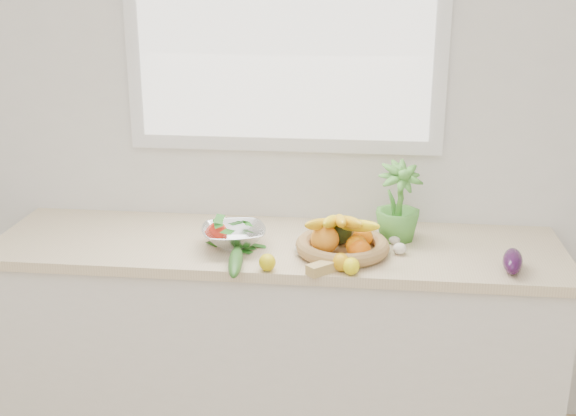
# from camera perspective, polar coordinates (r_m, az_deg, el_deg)

# --- Properties ---
(back_wall) EXTENTS (4.50, 0.02, 2.70)m
(back_wall) POSITION_cam_1_polar(r_m,az_deg,el_deg) (3.01, -0.27, 7.39)
(back_wall) COLOR white
(back_wall) RESTS_ON ground
(counter_cabinet) EXTENTS (2.20, 0.58, 0.86)m
(counter_cabinet) POSITION_cam_1_polar(r_m,az_deg,el_deg) (3.05, -0.91, -10.94)
(counter_cabinet) COLOR silver
(counter_cabinet) RESTS_ON ground
(countertop) EXTENTS (2.24, 0.62, 0.04)m
(countertop) POSITION_cam_1_polar(r_m,az_deg,el_deg) (2.86, -0.95, -3.07)
(countertop) COLOR beige
(countertop) RESTS_ON counter_cabinet
(window_frame) EXTENTS (1.30, 0.03, 1.10)m
(window_frame) POSITION_cam_1_polar(r_m,az_deg,el_deg) (2.95, -0.31, 14.99)
(window_frame) COLOR white
(window_frame) RESTS_ON back_wall
(window_pane) EXTENTS (1.18, 0.01, 0.98)m
(window_pane) POSITION_cam_1_polar(r_m,az_deg,el_deg) (2.93, -0.36, 14.97)
(window_pane) COLOR white
(window_pane) RESTS_ON window_frame
(orange_loose) EXTENTS (0.11, 0.11, 0.09)m
(orange_loose) POSITION_cam_1_polar(r_m,az_deg,el_deg) (2.66, 5.68, -3.41)
(orange_loose) COLOR #E46107
(orange_loose) RESTS_ON countertop
(lemon_a) EXTENTS (0.08, 0.09, 0.06)m
(lemon_a) POSITION_cam_1_polar(r_m,az_deg,el_deg) (2.58, -1.65, -4.31)
(lemon_a) COLOR #DAC30B
(lemon_a) RESTS_ON countertop
(lemon_b) EXTENTS (0.06, 0.08, 0.06)m
(lemon_b) POSITION_cam_1_polar(r_m,az_deg,el_deg) (2.56, 5.01, -4.60)
(lemon_b) COLOR #FDEA0D
(lemon_b) RESTS_ON countertop
(lemon_c) EXTENTS (0.08, 0.09, 0.06)m
(lemon_c) POSITION_cam_1_polar(r_m,az_deg,el_deg) (2.59, 4.20, -4.29)
(lemon_c) COLOR #D9990B
(lemon_c) RESTS_ON countertop
(apple) EXTENTS (0.08, 0.08, 0.08)m
(apple) POSITION_cam_1_polar(r_m,az_deg,el_deg) (2.86, -5.62, -1.88)
(apple) COLOR red
(apple) RESTS_ON countertop
(ginger) EXTENTS (0.12, 0.12, 0.04)m
(ginger) POSITION_cam_1_polar(r_m,az_deg,el_deg) (2.57, 2.73, -4.74)
(ginger) COLOR tan
(ginger) RESTS_ON countertop
(garlic_a) EXTENTS (0.06, 0.06, 0.04)m
(garlic_a) POSITION_cam_1_polar(r_m,az_deg,el_deg) (2.71, 1.05, -3.32)
(garlic_a) COLOR silver
(garlic_a) RESTS_ON countertop
(garlic_b) EXTENTS (0.06, 0.06, 0.04)m
(garlic_b) POSITION_cam_1_polar(r_m,az_deg,el_deg) (2.85, 8.43, -2.48)
(garlic_b) COLOR silver
(garlic_b) RESTS_ON countertop
(garlic_c) EXTENTS (0.06, 0.06, 0.04)m
(garlic_c) POSITION_cam_1_polar(r_m,az_deg,el_deg) (2.76, 8.81, -3.19)
(garlic_c) COLOR white
(garlic_c) RESTS_ON countertop
(eggplant) EXTENTS (0.10, 0.19, 0.07)m
(eggplant) POSITION_cam_1_polar(r_m,az_deg,el_deg) (2.70, 17.33, -4.02)
(eggplant) COLOR #2F0E33
(eggplant) RESTS_ON countertop
(cucumber) EXTENTS (0.08, 0.28, 0.05)m
(cucumber) POSITION_cam_1_polar(r_m,az_deg,el_deg) (2.61, -4.17, -4.24)
(cucumber) COLOR #1D5318
(cucumber) RESTS_ON countertop
(radish) EXTENTS (0.04, 0.04, 0.03)m
(radish) POSITION_cam_1_polar(r_m,az_deg,el_deg) (2.63, -1.75, -4.18)
(radish) COLOR red
(radish) RESTS_ON countertop
(potted_herb) EXTENTS (0.24, 0.24, 0.32)m
(potted_herb) POSITION_cam_1_polar(r_m,az_deg,el_deg) (2.86, 8.71, 0.39)
(potted_herb) COLOR #4E9B38
(potted_herb) RESTS_ON countertop
(fruit_basket) EXTENTS (0.40, 0.40, 0.19)m
(fruit_basket) POSITION_cam_1_polar(r_m,az_deg,el_deg) (2.73, 4.25, -2.58)
(fruit_basket) COLOR tan
(fruit_basket) RESTS_ON countertop
(colander_with_spinach) EXTENTS (0.30, 0.30, 0.13)m
(colander_with_spinach) POSITION_cam_1_polar(r_m,az_deg,el_deg) (2.78, -4.31, -1.87)
(colander_with_spinach) COLOR silver
(colander_with_spinach) RESTS_ON countertop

